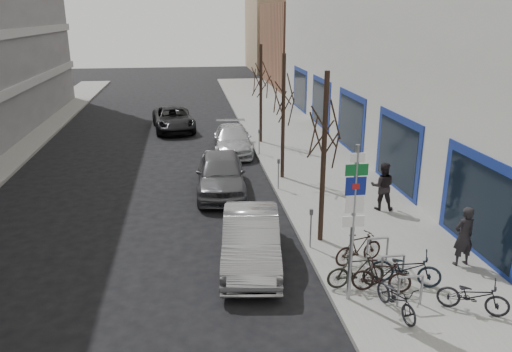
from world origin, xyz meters
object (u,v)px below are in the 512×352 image
object	(u,v)px
bike_mid_curb	(406,265)
pedestrian_far	(383,186)
bike_far_curb	(474,293)
parked_car_front	(251,240)
tree_near	(325,118)
tree_mid	(284,87)
pedestrian_near	(464,236)
bike_near_left	(397,295)
meter_back	(259,139)
lane_car	(173,119)
bike_rack	(393,266)
bike_mid_inner	(356,271)
parked_car_mid	(221,173)
meter_front	(311,224)
bike_far_inner	(359,248)
parked_car_back	(233,140)
highway_sign_pole	(354,215)
meter_mid	(279,171)
bike_near_right	(382,276)
tree_far	(261,71)

from	to	relation	value
bike_mid_curb	pedestrian_far	xyz separation A→B (m)	(1.39, 5.25, 0.35)
bike_far_curb	parked_car_front	xyz separation A→B (m)	(-4.96, 3.46, 0.11)
tree_near	tree_mid	size ratio (longest dim) A/B	1.00
parked_car_front	pedestrian_near	world-z (taller)	pedestrian_near
bike_near_left	bike_mid_curb	world-z (taller)	bike_mid_curb
meter_back	lane_car	size ratio (longest dim) A/B	0.25
bike_rack	bike_mid_inner	bearing A→B (deg)	-175.55
tree_mid	parked_car_front	world-z (taller)	tree_mid
parked_car_front	lane_car	world-z (taller)	parked_car_front
tree_mid	pedestrian_far	world-z (taller)	tree_mid
meter_back	parked_car_mid	size ratio (longest dim) A/B	0.26
bike_near_left	lane_car	bearing A→B (deg)	93.43
meter_front	bike_far_inner	distance (m)	1.67
bike_mid_curb	parked_car_back	world-z (taller)	parked_car_back
bike_near_left	bike_mid_curb	size ratio (longest dim) A/B	0.87
meter_front	meter_back	distance (m)	11.00
tree_near	pedestrian_near	world-z (taller)	tree_near
bike_near_left	bike_far_inner	distance (m)	2.58
highway_sign_pole	bike_far_inner	distance (m)	2.72
meter_front	bike_far_curb	size ratio (longest dim) A/B	0.76
bike_mid_inner	tree_near	bearing A→B (deg)	2.47
bike_far_inner	parked_car_front	distance (m)	3.13
bike_rack	bike_mid_inner	size ratio (longest dim) A/B	1.42
tree_near	pedestrian_far	world-z (taller)	tree_near
bike_far_curb	lane_car	xyz separation A→B (m)	(-7.54, 21.71, 0.06)
bike_mid_inner	parked_car_mid	bearing A→B (deg)	19.07
bike_far_curb	meter_mid	bearing A→B (deg)	48.02
bike_near_right	bike_far_inner	bearing A→B (deg)	18.12
meter_back	pedestrian_near	size ratio (longest dim) A/B	0.71
parked_car_front	pedestrian_far	distance (m)	6.21
bike_near_right	pedestrian_far	world-z (taller)	pedestrian_far
pedestrian_near	meter_front	bearing A→B (deg)	-31.29
tree_near	meter_front	size ratio (longest dim) A/B	4.33
bike_far_inner	parked_car_mid	world-z (taller)	parked_car_mid
tree_far	bike_far_inner	size ratio (longest dim) A/B	3.44
bike_mid_inner	bike_near_right	bearing A→B (deg)	-118.71
highway_sign_pole	tree_far	distance (m)	16.59
meter_back	bike_near_right	bearing A→B (deg)	-85.05
tree_near	pedestrian_near	xyz separation A→B (m)	(3.59, -2.18, -3.06)
bike_far_curb	bike_far_inner	size ratio (longest dim) A/B	1.04
tree_near	pedestrian_far	xyz separation A→B (m)	(2.92, 2.24, -3.05)
bike_near_right	parked_car_mid	bearing A→B (deg)	38.13
meter_mid	parked_car_mid	xyz separation A→B (m)	(-2.35, 0.29, -0.09)
lane_car	bike_far_inner	bearing A→B (deg)	-80.13
tree_far	meter_back	bearing A→B (deg)	-100.20
bike_mid_inner	bike_far_inner	xyz separation A→B (m)	(0.51, 1.28, 0.00)
pedestrian_near	parked_car_back	bearing A→B (deg)	-77.36
tree_near	meter_front	world-z (taller)	tree_near
highway_sign_pole	meter_mid	distance (m)	8.65
pedestrian_far	bike_mid_inner	bearing A→B (deg)	79.12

